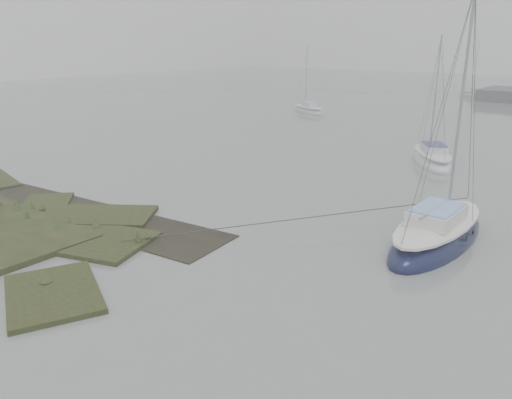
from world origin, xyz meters
name	(u,v)px	position (x,y,z in m)	size (l,w,h in m)	color
ground	(422,139)	(0.00, 30.00, 0.00)	(160.00, 160.00, 0.00)	slate
sailboat_main	(437,236)	(7.91, 10.43, 0.30)	(2.43, 6.87, 9.62)	black
sailboat_white	(432,159)	(3.32, 22.78, 0.25)	(4.68, 5.79, 8.04)	silver
sailboat_far_a	(309,111)	(-14.54, 36.96, 0.22)	(5.26, 3.81, 7.15)	#AEB2B8
sailboat_far_c	(477,95)	(-5.16, 63.47, 0.24)	(5.74, 3.28, 7.71)	#AFB5B8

